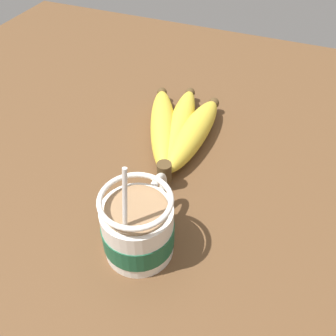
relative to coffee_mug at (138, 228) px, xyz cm
name	(u,v)px	position (x,y,z in cm)	size (l,w,h in cm)	color
table	(150,220)	(5.25, 1.17, -5.32)	(116.99, 116.99, 3.01)	brown
coffee_mug	(138,228)	(0.00, 0.00, 0.00)	(11.57, 8.29, 14.55)	white
banana_bunch	(179,129)	(20.93, 3.15, -1.82)	(23.21, 13.40, 4.33)	#4C381E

